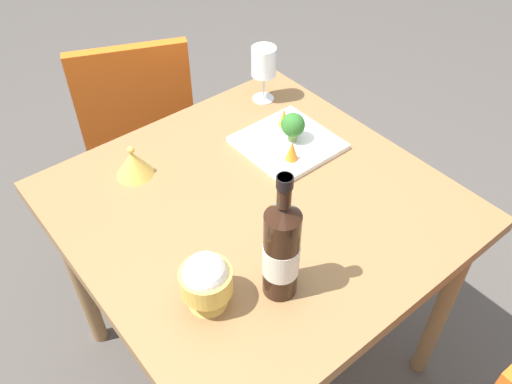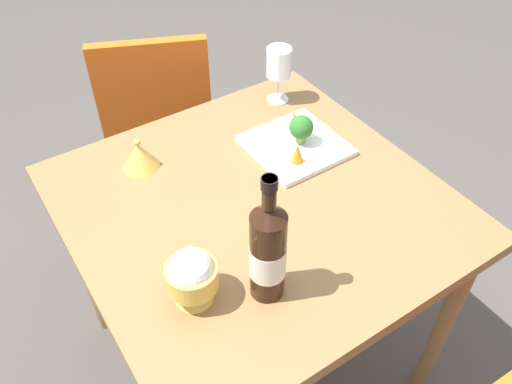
{
  "view_description": "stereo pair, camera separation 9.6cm",
  "coord_description": "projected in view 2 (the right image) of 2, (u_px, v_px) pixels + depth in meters",
  "views": [
    {
      "loc": [
        0.75,
        -0.61,
        1.69
      ],
      "look_at": [
        0.0,
        0.0,
        0.77
      ],
      "focal_mm": 37.19,
      "sensor_mm": 36.0,
      "label": 1
    },
    {
      "loc": [
        0.8,
        -0.53,
        1.69
      ],
      "look_at": [
        0.0,
        0.0,
        0.77
      ],
      "focal_mm": 37.19,
      "sensor_mm": 36.0,
      "label": 2
    }
  ],
  "objects": [
    {
      "name": "ground_plane",
      "position": [
        256.0,
        350.0,
        1.86
      ],
      "size": [
        8.0,
        8.0,
        0.0
      ],
      "primitive_type": "plane",
      "color": "#4C4742"
    },
    {
      "name": "dining_table",
      "position": [
        256.0,
        223.0,
        1.41
      ],
      "size": [
        0.91,
        0.91,
        0.74
      ],
      "color": "olive",
      "rests_on": "ground_plane"
    },
    {
      "name": "chair_by_wall",
      "position": [
        157.0,
        110.0,
        2.01
      ],
      "size": [
        0.53,
        0.53,
        0.85
      ],
      "rotation": [
        0.0,
        0.0,
        1.16
      ],
      "color": "orange",
      "rests_on": "ground_plane"
    },
    {
      "name": "wine_bottle",
      "position": [
        268.0,
        251.0,
        1.06
      ],
      "size": [
        0.08,
        0.08,
        0.33
      ],
      "color": "black",
      "rests_on": "dining_table"
    },
    {
      "name": "wine_glass",
      "position": [
        279.0,
        64.0,
        1.59
      ],
      "size": [
        0.08,
        0.08,
        0.18
      ],
      "color": "white",
      "rests_on": "dining_table"
    },
    {
      "name": "rice_bowl",
      "position": [
        192.0,
        276.0,
        1.08
      ],
      "size": [
        0.11,
        0.11,
        0.14
      ],
      "color": "gold",
      "rests_on": "dining_table"
    },
    {
      "name": "rice_bowl_lid",
      "position": [
        140.0,
        155.0,
        1.42
      ],
      "size": [
        0.1,
        0.1,
        0.09
      ],
      "color": "gold",
      "rests_on": "dining_table"
    },
    {
      "name": "serving_plate",
      "position": [
        296.0,
        145.0,
        1.5
      ],
      "size": [
        0.25,
        0.25,
        0.02
      ],
      "rotation": [
        0.0,
        0.0,
        0.01
      ],
      "color": "white",
      "rests_on": "dining_table"
    },
    {
      "name": "broccoli_floret",
      "position": [
        301.0,
        128.0,
        1.46
      ],
      "size": [
        0.07,
        0.07,
        0.09
      ],
      "color": "#729E4C",
      "rests_on": "serving_plate"
    },
    {
      "name": "carrot_garnish_left",
      "position": [
        294.0,
        119.0,
        1.53
      ],
      "size": [
        0.03,
        0.03,
        0.06
      ],
      "color": "orange",
      "rests_on": "serving_plate"
    },
    {
      "name": "carrot_garnish_right",
      "position": [
        297.0,
        153.0,
        1.42
      ],
      "size": [
        0.04,
        0.04,
        0.06
      ],
      "color": "orange",
      "rests_on": "serving_plate"
    }
  ]
}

